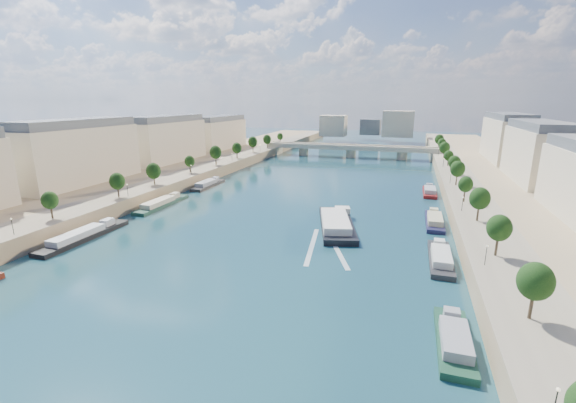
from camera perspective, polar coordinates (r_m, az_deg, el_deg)
The scene contains 17 objects.
ground at distance 142.96m, azimuth 2.13°, elevation 0.05°, with size 700.00×700.00×0.00m, color #0D293B.
quay_left at distance 175.37m, azimuth -21.18°, elevation 2.67°, with size 44.00×520.00×5.00m, color #9E8460.
quay_right at distance 141.91m, azimuth 31.40°, elevation -1.24°, with size 44.00×520.00×5.00m, color #9E8460.
pave_left at distance 165.97m, azimuth -17.20°, elevation 3.27°, with size 14.00×520.00×0.10m, color gray.
pave_right at distance 138.35m, azimuth 25.53°, elevation 0.24°, with size 14.00×520.00×0.10m, color gray.
trees_left at distance 165.52m, azimuth -16.38°, elevation 5.21°, with size 4.80×268.80×8.26m.
trees_right at distance 146.68m, azimuth 24.51°, elevation 3.29°, with size 4.80×268.80×8.26m.
lamps_left at distance 154.89m, azimuth -17.99°, elevation 3.44°, with size 0.36×200.36×4.28m.
lamps_right at distance 142.03m, azimuth 23.61°, elevation 1.93°, with size 0.36×200.36×4.28m.
buildings_left at distance 190.62m, azimuth -22.42°, elevation 7.72°, with size 16.00×226.00×23.20m.
buildings_right at distance 154.29m, azimuth 35.79°, elevation 4.59°, with size 16.00×226.00×23.20m.
skyline at distance 355.00m, azimuth 12.42°, elevation 11.01°, with size 79.00×42.00×22.00m.
bridge at distance 255.81m, azimuth 9.33°, elevation 7.62°, with size 112.00×12.00×8.15m.
tour_barge at distance 114.39m, azimuth 7.17°, elevation -3.21°, with size 17.06×33.12×4.32m.
wake at distance 99.57m, azimuth 5.37°, elevation -6.72°, with size 14.26×25.91×0.04m.
moored_barges_left at distance 118.23m, azimuth -27.88°, elevation -4.50°, with size 5.00×153.52×3.60m.
moored_barges_right at distance 93.52m, azimuth 21.80°, elevation -8.71°, with size 5.00×161.61×3.60m.
Camera 1 is at (36.86, -33.20, 36.59)m, focal length 24.00 mm.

